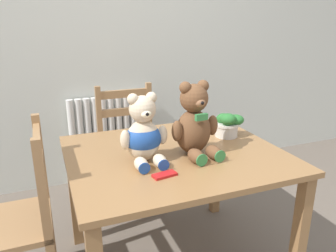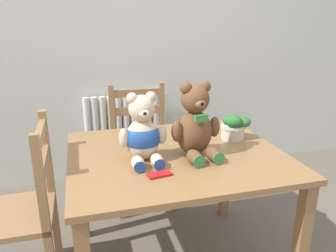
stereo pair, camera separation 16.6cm
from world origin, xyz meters
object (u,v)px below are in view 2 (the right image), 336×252
teddy_bear_right (196,124)px  chocolate_bar (159,175)px  teddy_bear_left (143,134)px  wooden_chair_behind (141,146)px  wooden_chair_side (20,212)px  potted_plant (234,126)px

teddy_bear_right → chocolate_bar: size_ratio=3.48×
teddy_bear_left → teddy_bear_right: (0.28, -0.01, 0.03)m
teddy_bear_right → chocolate_bar: (-0.24, -0.19, -0.16)m
wooden_chair_behind → teddy_bear_left: bearing=80.3°
wooden_chair_behind → wooden_chair_side: (-0.78, -0.74, 0.00)m
wooden_chair_behind → wooden_chair_side: size_ratio=0.99×
potted_plant → chocolate_bar: bearing=-146.7°
wooden_chair_behind → teddy_bear_left: (-0.15, -0.85, 0.41)m
wooden_chair_side → chocolate_bar: wooden_chair_side is taller
wooden_chair_side → chocolate_bar: size_ratio=8.56×
teddy_bear_left → chocolate_bar: size_ratio=3.13×
teddy_bear_left → wooden_chair_behind: bearing=-100.1°
wooden_chair_behind → potted_plant: size_ratio=5.35×
potted_plant → teddy_bear_right: bearing=-151.6°
wooden_chair_behind → chocolate_bar: size_ratio=8.46×
wooden_chair_behind → potted_plant: (0.44, -0.69, 0.35)m
teddy_bear_left → teddy_bear_right: 0.28m
potted_plant → chocolate_bar: potted_plant is taller
wooden_chair_side → teddy_bear_left: size_ratio=2.73×
wooden_chair_side → teddy_bear_left: bearing=-99.7°
potted_plant → chocolate_bar: 0.66m
teddy_bear_right → potted_plant: 0.36m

